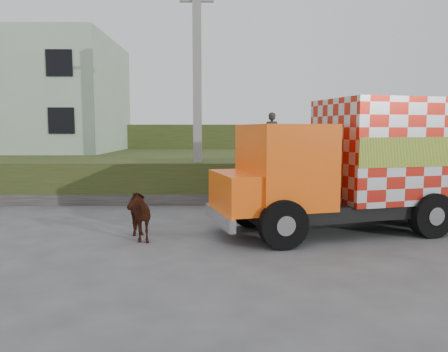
{
  "coord_description": "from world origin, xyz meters",
  "views": [
    {
      "loc": [
        -0.12,
        -11.27,
        2.69
      ],
      "look_at": [
        -0.06,
        1.74,
        1.3
      ],
      "focal_mm": 35.0,
      "sensor_mm": 36.0,
      "label": 1
    }
  ],
  "objects_px": {
    "utility_pole": "(197,91)",
    "cargo_truck": "(375,163)",
    "pedestrian": "(272,135)",
    "cow": "(135,214)"
  },
  "relations": [
    {
      "from": "utility_pole",
      "to": "pedestrian",
      "type": "distance_m",
      "value": 4.41
    },
    {
      "from": "utility_pole",
      "to": "pedestrian",
      "type": "relative_size",
      "value": 4.16
    },
    {
      "from": "utility_pole",
      "to": "pedestrian",
      "type": "xyz_separation_m",
      "value": [
        3.01,
        2.78,
        -1.61
      ]
    },
    {
      "from": "utility_pole",
      "to": "cow",
      "type": "bearing_deg",
      "value": -103.06
    },
    {
      "from": "pedestrian",
      "to": "cow",
      "type": "bearing_deg",
      "value": 86.97
    },
    {
      "from": "cargo_truck",
      "to": "pedestrian",
      "type": "relative_size",
      "value": 4.25
    },
    {
      "from": "utility_pole",
      "to": "cargo_truck",
      "type": "relative_size",
      "value": 0.98
    },
    {
      "from": "utility_pole",
      "to": "cargo_truck",
      "type": "height_order",
      "value": "utility_pole"
    },
    {
      "from": "cow",
      "to": "pedestrian",
      "type": "distance_m",
      "value": 9.36
    },
    {
      "from": "cow",
      "to": "pedestrian",
      "type": "xyz_separation_m",
      "value": [
        4.26,
        8.14,
        1.83
      ]
    }
  ]
}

